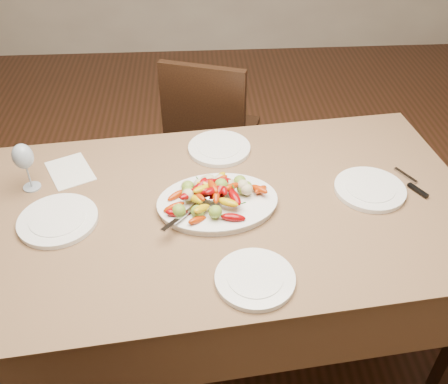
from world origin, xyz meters
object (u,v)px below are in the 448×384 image
chair_far (214,133)px  serving_platter (218,204)px  plate_left (58,220)px  wine_glass (26,166)px  dining_table (224,275)px  plate_far (219,148)px  plate_right (370,189)px  plate_near (255,279)px

chair_far → serving_platter: (-0.03, -0.94, 0.30)m
plate_left → wine_glass: wine_glass is taller
serving_platter → plate_left: (-0.56, -0.05, -0.00)m
dining_table → chair_far: chair_far is taller
plate_far → dining_table: bearing=-90.5°
dining_table → plate_right: plate_right is taller
plate_right → plate_far: size_ratio=1.02×
serving_platter → plate_far: (0.03, 0.36, -0.00)m
plate_right → wine_glass: 1.27m
plate_left → plate_right: 1.14m
plate_near → plate_far: bearing=95.5°
chair_far → wine_glass: bearing=66.1°
serving_platter → wine_glass: wine_glass is taller
chair_far → wine_glass: size_ratio=4.64×
chair_far → serving_platter: chair_far is taller
serving_platter → chair_far: bearing=88.2°
dining_table → plate_far: size_ratio=7.12×
plate_far → serving_platter: bearing=-94.2°
chair_far → plate_far: bearing=108.3°
dining_table → plate_right: size_ratio=6.98×
plate_left → dining_table: bearing=5.3°
chair_far → plate_right: (0.54, -0.89, 0.29)m
dining_table → wine_glass: bearing=168.2°
dining_table → plate_right: 0.67m
dining_table → plate_left: bearing=-174.7°
chair_far → dining_table: bearing=108.3°
dining_table → plate_left: 0.70m
dining_table → plate_near: bearing=-78.8°
plate_left → chair_far: bearing=59.3°
plate_near → dining_table: bearing=101.2°
plate_near → plate_left: bearing=154.7°
plate_far → wine_glass: (-0.72, -0.20, 0.09)m
chair_far → plate_left: (-0.59, -0.99, 0.29)m
chair_far → plate_right: chair_far is taller
plate_left → plate_right: bearing=5.0°
plate_left → plate_near: size_ratio=1.11×
plate_far → plate_near: (0.07, -0.72, 0.00)m
plate_left → plate_near: same height
serving_platter → wine_glass: (-0.69, 0.15, 0.09)m
plate_far → plate_right: bearing=-29.4°
plate_right → chair_far: bearing=121.3°
dining_table → plate_far: 0.53m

